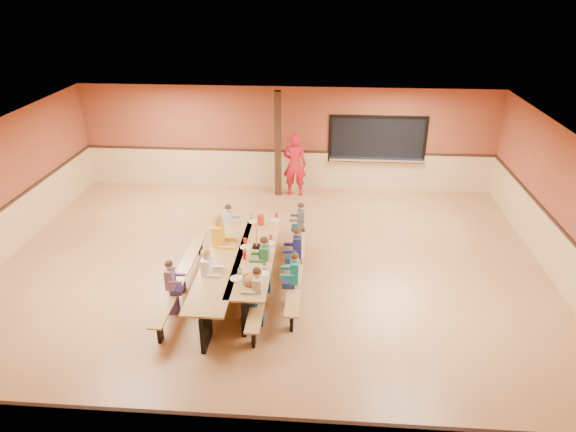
{
  "coord_description": "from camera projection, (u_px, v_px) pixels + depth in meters",
  "views": [
    {
      "loc": [
        1.1,
        -9.34,
        5.87
      ],
      "look_at": [
        0.37,
        0.53,
        1.15
      ],
      "focal_mm": 32.0,
      "sensor_mm": 36.0,
      "label": 1
    }
  ],
  "objects": [
    {
      "name": "ground",
      "position": [
        269.0,
        274.0,
        11.0
      ],
      "size": [
        12.0,
        12.0,
        0.0
      ],
      "primitive_type": "plane",
      "color": "#A0683C",
      "rests_on": "ground"
    },
    {
      "name": "place_settings",
      "position": [
        257.0,
        248.0,
        10.43
      ],
      "size": [
        0.65,
        3.3,
        0.11
      ],
      "primitive_type": null,
      "color": "beige",
      "rests_on": "cafeteria_table_main"
    },
    {
      "name": "seated_child_tan_sec",
      "position": [
        258.0,
        297.0,
        9.23
      ],
      "size": [
        0.35,
        0.29,
        1.17
      ],
      "primitive_type": null,
      "color": "beige",
      "rests_on": "ground"
    },
    {
      "name": "condiment_ketchup",
      "position": [
        244.0,
        255.0,
        10.1
      ],
      "size": [
        0.06,
        0.06,
        0.17
      ],
      "primitive_type": "cylinder",
      "color": "#B2140F",
      "rests_on": "cafeteria_table_main"
    },
    {
      "name": "napkin_dispenser",
      "position": [
        262.0,
        253.0,
        10.2
      ],
      "size": [
        0.1,
        0.14,
        0.13
      ],
      "primitive_type": "cube",
      "color": "black",
      "rests_on": "cafeteria_table_main"
    },
    {
      "name": "structural_post",
      "position": [
        278.0,
        145.0,
        14.33
      ],
      "size": [
        0.18,
        0.18,
        3.0
      ],
      "primitive_type": "cube",
      "color": "black",
      "rests_on": "ground"
    },
    {
      "name": "chip_bowl",
      "position": [
        251.0,
        279.0,
        9.32
      ],
      "size": [
        0.32,
        0.32,
        0.15
      ],
      "primitive_type": null,
      "color": "orange",
      "rests_on": "cafeteria_table_main"
    },
    {
      "name": "seated_child_white_left",
      "position": [
        208.0,
        278.0,
        9.74
      ],
      "size": [
        0.38,
        0.31,
        1.23
      ],
      "primitive_type": null,
      "color": "white",
      "rests_on": "ground"
    },
    {
      "name": "seated_child_purple_sec",
      "position": [
        171.0,
        287.0,
        9.55
      ],
      "size": [
        0.33,
        0.27,
        1.12
      ],
      "primitive_type": null,
      "color": "slate",
      "rests_on": "ground"
    },
    {
      "name": "table_paddle",
      "position": [
        257.0,
        242.0,
        10.49
      ],
      "size": [
        0.16,
        0.16,
        0.56
      ],
      "color": "black",
      "rests_on": "cafeteria_table_main"
    },
    {
      "name": "seated_child_green_sec",
      "position": [
        265.0,
        265.0,
        10.21
      ],
      "size": [
        0.37,
        0.3,
        1.2
      ],
      "primitive_type": null,
      "color": "#2C7143",
      "rests_on": "ground"
    },
    {
      "name": "cafeteria_table_second",
      "position": [
        222.0,
        271.0,
        10.15
      ],
      "size": [
        1.91,
        3.7,
        0.74
      ],
      "color": "#B18146",
      "rests_on": "ground"
    },
    {
      "name": "seated_child_grey_left",
      "position": [
        229.0,
        227.0,
        11.82
      ],
      "size": [
        0.32,
        0.26,
        1.11
      ],
      "primitive_type": null,
      "color": "#BABABA",
      "rests_on": "ground"
    },
    {
      "name": "seated_child_char_right",
      "position": [
        301.0,
        226.0,
        11.86
      ],
      "size": [
        0.33,
        0.27,
        1.12
      ],
      "primitive_type": null,
      "color": "#474F52",
      "rests_on": "ground"
    },
    {
      "name": "seated_child_teal_right",
      "position": [
        294.0,
        280.0,
        9.73
      ],
      "size": [
        0.35,
        0.28,
        1.16
      ],
      "primitive_type": null,
      "color": "teal",
      "rests_on": "ground"
    },
    {
      "name": "punch_pitcher",
      "position": [
        261.0,
        220.0,
        11.48
      ],
      "size": [
        0.16,
        0.16,
        0.22
      ],
      "primitive_type": "cylinder",
      "color": "red",
      "rests_on": "cafeteria_table_main"
    },
    {
      "name": "room_envelope",
      "position": [
        268.0,
        246.0,
        10.71
      ],
      "size": [
        12.04,
        10.04,
        3.02
      ],
      "color": "brown",
      "rests_on": "ground"
    },
    {
      "name": "kitchen_pass_through",
      "position": [
        377.0,
        141.0,
        14.66
      ],
      "size": [
        2.78,
        0.28,
        1.38
      ],
      "color": "black",
      "rests_on": "ground"
    },
    {
      "name": "seated_adult_yellow",
      "position": [
        219.0,
        245.0,
        10.71
      ],
      "size": [
        0.47,
        0.38,
        1.41
      ],
      "primitive_type": null,
      "color": "#FFAA16",
      "rests_on": "ground"
    },
    {
      "name": "condiment_mustard",
      "position": [
        245.0,
        252.0,
        10.22
      ],
      "size": [
        0.06,
        0.06,
        0.17
      ],
      "primitive_type": "cylinder",
      "color": "yellow",
      "rests_on": "cafeteria_table_main"
    },
    {
      "name": "cafeteria_table_main",
      "position": [
        257.0,
        259.0,
        10.55
      ],
      "size": [
        1.91,
        3.7,
        0.74
      ],
      "color": "#B18146",
      "rests_on": "ground"
    },
    {
      "name": "standing_woman",
      "position": [
        295.0,
        165.0,
        14.58
      ],
      "size": [
        0.68,
        0.46,
        1.83
      ],
      "primitive_type": "imported",
      "rotation": [
        0.0,
        0.0,
        3.11
      ],
      "color": "red",
      "rests_on": "ground"
    },
    {
      "name": "seated_child_navy_right",
      "position": [
        297.0,
        255.0,
        10.56
      ],
      "size": [
        0.37,
        0.3,
        1.21
      ],
      "primitive_type": null,
      "color": "navy",
      "rests_on": "ground"
    }
  ]
}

